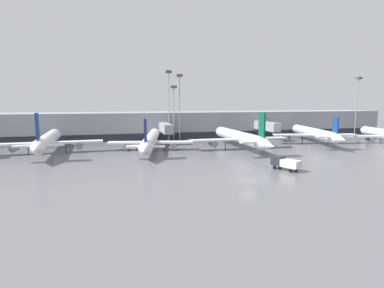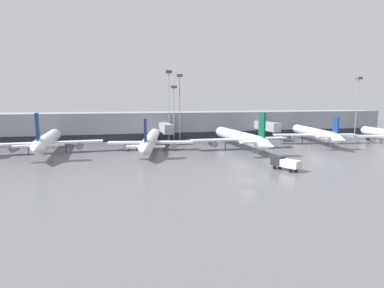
{
  "view_description": "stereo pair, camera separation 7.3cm",
  "coord_description": "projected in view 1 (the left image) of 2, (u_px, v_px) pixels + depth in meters",
  "views": [
    {
      "loc": [
        -20.41,
        -43.87,
        12.85
      ],
      "look_at": [
        -3.91,
        22.67,
        3.0
      ],
      "focal_mm": 28.0,
      "sensor_mm": 36.0,
      "label": 1
    },
    {
      "loc": [
        -20.34,
        -43.89,
        12.85
      ],
      "look_at": [
        -3.91,
        22.67,
        3.0
      ],
      "focal_mm": 28.0,
      "sensor_mm": 36.0,
      "label": 2
    }
  ],
  "objects": [
    {
      "name": "parked_jet_4",
      "position": [
        151.0,
        140.0,
        78.82
      ],
      "size": [
        22.34,
        38.37,
        9.08
      ],
      "rotation": [
        0.0,
        0.0,
        1.39
      ],
      "color": "white",
      "rests_on": "ground_plane"
    },
    {
      "name": "traffic_cone_4",
      "position": [
        202.0,
        144.0,
        87.89
      ],
      "size": [
        0.37,
        0.37,
        0.75
      ],
      "color": "orange",
      "rests_on": "ground_plane"
    },
    {
      "name": "ground_plane",
      "position": [
        249.0,
        180.0,
        48.84
      ],
      "size": [
        320.0,
        320.0,
        0.0
      ],
      "primitive_type": "plane",
      "color": "slate"
    },
    {
      "name": "terminal_building",
      "position": [
        177.0,
        125.0,
        107.65
      ],
      "size": [
        160.0,
        30.12,
        9.0
      ],
      "color": "gray",
      "rests_on": "ground_plane"
    },
    {
      "name": "parked_jet_0",
      "position": [
        240.0,
        137.0,
        80.09
      ],
      "size": [
        26.8,
        36.56,
        10.34
      ],
      "rotation": [
        0.0,
        0.0,
        1.58
      ],
      "color": "silver",
      "rests_on": "ground_plane"
    },
    {
      "name": "apron_light_mast_7",
      "position": [
        174.0,
        97.0,
        95.22
      ],
      "size": [
        1.8,
        1.8,
        17.7
      ],
      "color": "gray",
      "rests_on": "ground_plane"
    },
    {
      "name": "parked_jet_1",
      "position": [
        47.0,
        141.0,
        73.46
      ],
      "size": [
        26.29,
        34.44,
        10.44
      ],
      "rotation": [
        0.0,
        0.0,
        1.63
      ],
      "color": "white",
      "rests_on": "ground_plane"
    },
    {
      "name": "traffic_cone_1",
      "position": [
        310.0,
        146.0,
        84.52
      ],
      "size": [
        0.39,
        0.39,
        0.64
      ],
      "color": "orange",
      "rests_on": "ground_plane"
    },
    {
      "name": "apron_light_mast_3",
      "position": [
        169.0,
        87.0,
        93.35
      ],
      "size": [
        1.8,
        1.8,
        22.25
      ],
      "color": "gray",
      "rests_on": "ground_plane"
    },
    {
      "name": "service_truck_0",
      "position": [
        285.0,
        163.0,
        56.02
      ],
      "size": [
        4.14,
        5.81,
        2.41
      ],
      "rotation": [
        0.0,
        0.0,
        2.02
      ],
      "color": "silver",
      "rests_on": "ground_plane"
    },
    {
      "name": "apron_light_mast_6",
      "position": [
        179.0,
        90.0,
        95.19
      ],
      "size": [
        1.8,
        1.8,
        21.26
      ],
      "color": "gray",
      "rests_on": "ground_plane"
    },
    {
      "name": "apron_light_mast_2",
      "position": [
        358.0,
        91.0,
        111.92
      ],
      "size": [
        1.8,
        1.8,
        21.69
      ],
      "color": "gray",
      "rests_on": "ground_plane"
    },
    {
      "name": "parked_jet_3",
      "position": [
        315.0,
        133.0,
        90.3
      ],
      "size": [
        24.73,
        35.04,
        8.72
      ],
      "rotation": [
        0.0,
        0.0,
        1.35
      ],
      "color": "silver",
      "rests_on": "ground_plane"
    }
  ]
}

